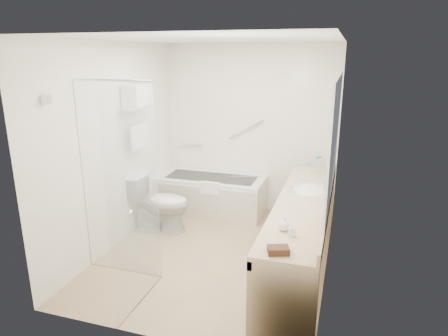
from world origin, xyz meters
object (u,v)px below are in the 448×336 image
(vanity_counter, at_px, (302,219))
(amenity_basket, at_px, (278,250))
(toilet, at_px, (160,203))
(bathtub, at_px, (211,194))
(water_bottle_left, at_px, (317,165))

(vanity_counter, bearing_deg, amenity_basket, -92.58)
(toilet, bearing_deg, bathtub, -33.50)
(amenity_basket, distance_m, water_bottle_left, 2.33)
(bathtub, distance_m, amenity_basket, 3.06)
(vanity_counter, xyz_separation_m, toilet, (-1.97, 0.55, -0.24))
(bathtub, relative_size, amenity_basket, 9.60)
(toilet, xyz_separation_m, amenity_basket, (1.92, -1.77, 0.48))
(vanity_counter, xyz_separation_m, amenity_basket, (-0.05, -1.22, 0.24))
(water_bottle_left, bearing_deg, vanity_counter, -91.90)
(amenity_basket, bearing_deg, vanity_counter, 87.42)
(bathtub, bearing_deg, vanity_counter, -42.35)
(bathtub, height_order, water_bottle_left, water_bottle_left)
(bathtub, relative_size, vanity_counter, 0.59)
(toilet, bearing_deg, vanity_counter, -110.84)
(bathtub, bearing_deg, toilet, -118.24)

